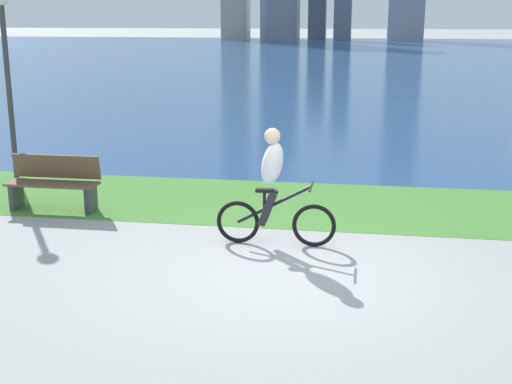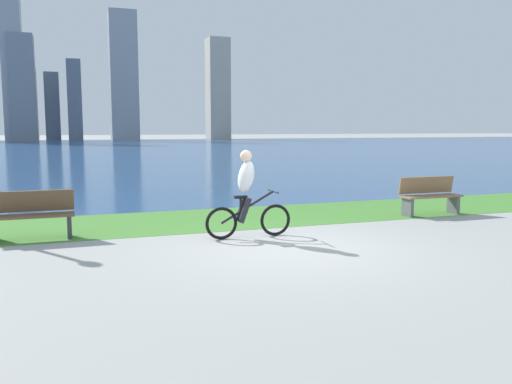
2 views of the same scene
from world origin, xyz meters
name	(u,v)px [view 2 (image 2 of 2)]	position (x,y,z in m)	size (l,w,h in m)	color
ground_plane	(290,248)	(0.00, 0.00, 0.00)	(300.00, 300.00, 0.00)	#9E9E99
grass_strip_bayside	(234,218)	(0.00, 3.26, 0.00)	(120.00, 2.96, 0.01)	#478433
bay_water_surface	(107,149)	(0.00, 45.92, 0.00)	(300.00, 82.35, 0.00)	navy
cyclist_lead	(247,194)	(-0.43, 1.08, 0.83)	(1.68, 0.52, 1.65)	black
bench_near_path	(430,196)	(4.51, 2.16, 0.45)	(1.50, 0.47, 0.90)	olive
bench_far_along_path	(32,215)	(-4.22, 2.27, 0.45)	(1.50, 0.47, 0.90)	brown
city_skyline_far_shore	(77,82)	(-2.01, 79.34, 9.04)	(41.08, 9.80, 22.84)	#ADA899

